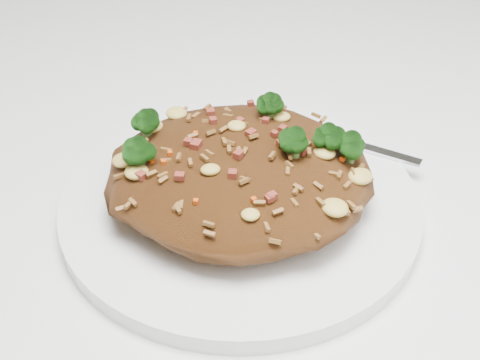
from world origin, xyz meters
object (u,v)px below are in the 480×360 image
Objects in this scene: fried_rice at (241,165)px; fork at (333,138)px; dining_table at (318,239)px; plate at (240,203)px.

fried_rice is 1.25× the size of fork.
fried_rice is at bearing -136.98° from dining_table.
plate is at bearing -136.93° from dining_table.
fried_rice is (-0.07, -0.06, 0.13)m from dining_table.
fried_rice reaches higher than dining_table.
plate reaches higher than dining_table.
fork is (0.07, 0.07, 0.01)m from plate.
fork is at bearing 44.12° from plate.
plate is 0.04m from fried_rice.
plate is (-0.07, -0.07, 0.10)m from dining_table.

